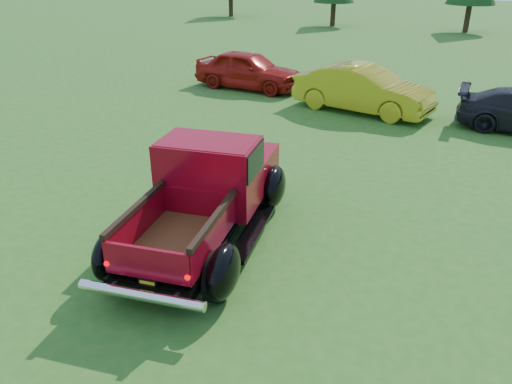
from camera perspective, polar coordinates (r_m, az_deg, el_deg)
name	(u,v)px	position (r m, az deg, el deg)	size (l,w,h in m)	color
ground	(241,243)	(9.23, -1.72, -5.86)	(120.00, 120.00, 0.00)	#265F1B
pickup_truck	(210,189)	(9.29, -5.25, 0.33)	(3.48, 5.24, 1.83)	black
show_car_red	(248,70)	(20.07, -0.88, 13.79)	(1.72, 4.26, 1.45)	#9B150E
show_car_yellow	(363,89)	(17.28, 12.13, 11.42)	(1.60, 4.59, 1.51)	#AEA017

